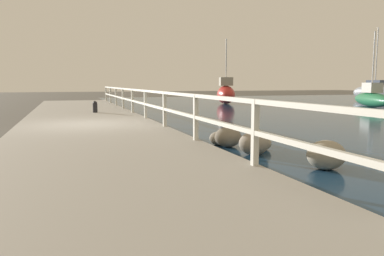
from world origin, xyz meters
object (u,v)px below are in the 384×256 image
at_px(sailboat_gray, 375,92).
at_px(sailboat_green, 371,98).
at_px(sailboat_red, 226,93).
at_px(mooring_bollard, 95,107).

distance_m(sailboat_gray, sailboat_green, 9.38).
bearing_deg(sailboat_green, sailboat_red, 165.80).
bearing_deg(sailboat_gray, sailboat_green, -143.26).
height_order(sailboat_gray, sailboat_red, sailboat_gray).
bearing_deg(mooring_bollard, sailboat_gray, 20.21).
distance_m(sailboat_red, sailboat_green, 10.42).
height_order(sailboat_red, sailboat_green, sailboat_green).
distance_m(mooring_bollard, sailboat_green, 19.09).
relative_size(mooring_bollard, sailboat_red, 0.11).
relative_size(sailboat_gray, sailboat_red, 1.31).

